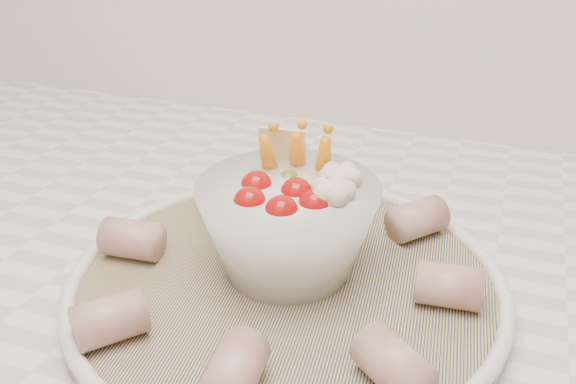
% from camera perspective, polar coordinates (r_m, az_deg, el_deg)
% --- Properties ---
extents(serving_platter, '(0.37, 0.37, 0.02)m').
position_cam_1_polar(serving_platter, '(0.51, -0.14, -8.11)').
color(serving_platter, navy).
rests_on(serving_platter, kitchen_counter).
extents(veggie_bowl, '(0.14, 0.14, 0.11)m').
position_cam_1_polar(veggie_bowl, '(0.49, 0.12, -2.86)').
color(veggie_bowl, silver).
rests_on(veggie_bowl, serving_platter).
extents(cured_meat_rolls, '(0.30, 0.31, 0.03)m').
position_cam_1_polar(cured_meat_rolls, '(0.50, -0.23, -6.17)').
color(cured_meat_rolls, '#A04949').
rests_on(cured_meat_rolls, serving_platter).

